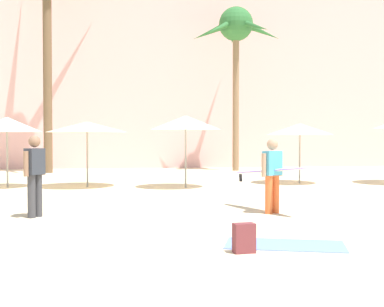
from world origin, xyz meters
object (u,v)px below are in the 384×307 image
(cafe_umbrella_5, at_px, (87,127))
(beach_towel, at_px, (285,245))
(backpack, at_px, (244,238))
(palm_tree_left, at_px, (236,33))
(person_mid_center, at_px, (271,172))
(cafe_umbrella_2, at_px, (7,124))
(person_far_left, at_px, (35,173))
(cafe_umbrella_3, at_px, (300,129))
(cafe_umbrella_1, at_px, (186,123))

(cafe_umbrella_5, relative_size, beach_towel, 1.50)
(cafe_umbrella_5, distance_m, backpack, 10.90)
(palm_tree_left, distance_m, beach_towel, 19.30)
(palm_tree_left, relative_size, backpack, 19.10)
(backpack, bearing_deg, person_mid_center, -29.15)
(cafe_umbrella_5, height_order, beach_towel, cafe_umbrella_5)
(cafe_umbrella_2, relative_size, person_far_left, 1.38)
(cafe_umbrella_5, distance_m, person_far_left, 6.68)
(person_far_left, bearing_deg, person_mid_center, 32.79)
(cafe_umbrella_5, xyz_separation_m, beach_towel, (3.52, -9.97, -1.97))
(beach_towel, distance_m, person_mid_center, 3.61)
(person_mid_center, height_order, person_far_left, person_far_left)
(palm_tree_left, relative_size, beach_towel, 4.49)
(cafe_umbrella_3, bearing_deg, palm_tree_left, 94.87)
(palm_tree_left, bearing_deg, backpack, -102.19)
(cafe_umbrella_3, xyz_separation_m, person_mid_center, (-3.07, -6.88, -1.04))
(cafe_umbrella_3, distance_m, backpack, 11.78)
(beach_towel, distance_m, person_far_left, 5.47)
(cafe_umbrella_5, xyz_separation_m, person_far_left, (-0.67, -6.57, -1.06))
(cafe_umbrella_3, bearing_deg, person_far_left, -139.37)
(cafe_umbrella_2, bearing_deg, palm_tree_left, 39.56)
(backpack, distance_m, person_mid_center, 4.18)
(backpack, relative_size, person_mid_center, 0.16)
(cafe_umbrella_2, height_order, backpack, cafe_umbrella_2)
(backpack, bearing_deg, beach_towel, -68.22)
(cafe_umbrella_2, bearing_deg, cafe_umbrella_1, -8.40)
(palm_tree_left, distance_m, cafe_umbrella_2, 12.92)
(cafe_umbrella_1, height_order, cafe_umbrella_3, cafe_umbrella_1)
(cafe_umbrella_1, bearing_deg, beach_towel, -87.83)
(cafe_umbrella_1, relative_size, cafe_umbrella_5, 0.87)
(beach_towel, bearing_deg, palm_tree_left, 79.81)
(cafe_umbrella_5, bearing_deg, cafe_umbrella_3, 2.51)
(cafe_umbrella_1, distance_m, backpack, 9.90)
(palm_tree_left, relative_size, person_mid_center, 3.10)
(palm_tree_left, xyz_separation_m, cafe_umbrella_2, (-9.28, -7.67, -4.69))
(cafe_umbrella_1, height_order, person_mid_center, cafe_umbrella_1)
(beach_towel, bearing_deg, cafe_umbrella_2, 120.98)
(cafe_umbrella_5, xyz_separation_m, person_mid_center, (4.29, -6.56, -1.09))
(cafe_umbrella_1, bearing_deg, person_far_left, -123.12)
(cafe_umbrella_2, relative_size, cafe_umbrella_3, 0.97)
(cafe_umbrella_2, bearing_deg, beach_towel, -59.02)
(cafe_umbrella_5, height_order, person_far_left, cafe_umbrella_5)
(palm_tree_left, height_order, cafe_umbrella_1, palm_tree_left)
(cafe_umbrella_2, bearing_deg, person_mid_center, -44.42)
(cafe_umbrella_1, height_order, backpack, cafe_umbrella_1)
(cafe_umbrella_2, height_order, person_mid_center, cafe_umbrella_2)
(palm_tree_left, distance_m, cafe_umbrella_3, 8.94)
(cafe_umbrella_2, bearing_deg, cafe_umbrella_3, 0.94)
(palm_tree_left, bearing_deg, cafe_umbrella_2, -140.44)
(cafe_umbrella_1, distance_m, cafe_umbrella_2, 5.80)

